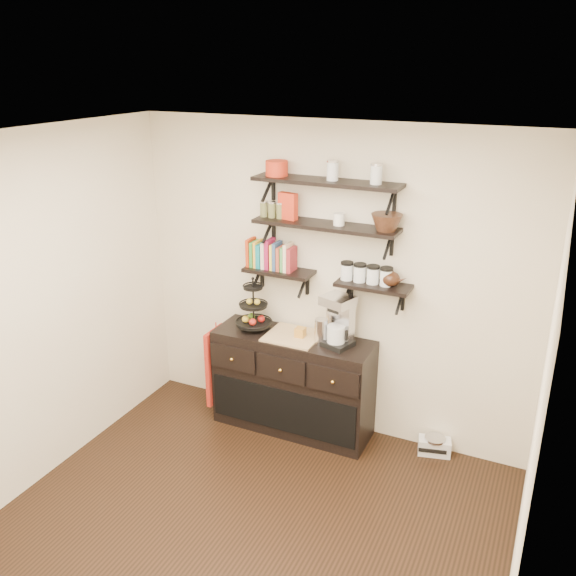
{
  "coord_description": "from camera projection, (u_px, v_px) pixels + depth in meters",
  "views": [
    {
      "loc": [
        1.73,
        -2.79,
        3.14
      ],
      "look_at": [
        -0.11,
        1.15,
        1.49
      ],
      "focal_mm": 38.0,
      "sensor_mm": 36.0,
      "label": 1
    }
  ],
  "objects": [
    {
      "name": "shelf_top",
      "position": [
        326.0,
        182.0,
        4.74
      ],
      "size": [
        1.2,
        0.27,
        0.23
      ],
      "color": "black",
      "rests_on": "back_wall"
    },
    {
      "name": "floor",
      "position": [
        232.0,
        548.0,
        4.16
      ],
      "size": [
        3.5,
        3.5,
        0.0
      ],
      "primitive_type": "plane",
      "color": "black",
      "rests_on": "ground"
    },
    {
      "name": "candle",
      "position": [
        300.0,
        332.0,
        5.17
      ],
      "size": [
        0.08,
        0.08,
        0.08
      ],
      "primitive_type": "cube",
      "color": "#B57B29",
      "rests_on": "sideboard"
    },
    {
      "name": "shelf_low_left",
      "position": [
        279.0,
        272.0,
        5.21
      ],
      "size": [
        0.6,
        0.25,
        0.23
      ],
      "color": "black",
      "rests_on": "back_wall"
    },
    {
      "name": "red_pot",
      "position": [
        277.0,
        168.0,
        4.88
      ],
      "size": [
        0.18,
        0.18,
        0.12
      ],
      "primitive_type": "cylinder",
      "color": "red",
      "rests_on": "shelf_top"
    },
    {
      "name": "glass_canisters",
      "position": [
        366.0,
        275.0,
        4.87
      ],
      "size": [
        0.43,
        0.1,
        0.13
      ],
      "color": "silver",
      "rests_on": "shelf_low_right"
    },
    {
      "name": "shelf_low_right",
      "position": [
        374.0,
        286.0,
        4.87
      ],
      "size": [
        0.6,
        0.25,
        0.23
      ],
      "color": "black",
      "rests_on": "back_wall"
    },
    {
      "name": "cookbooks",
      "position": [
        273.0,
        256.0,
        5.18
      ],
      "size": [
        0.43,
        0.15,
        0.26
      ],
      "color": "#B73412",
      "rests_on": "shelf_low_left"
    },
    {
      "name": "walnut_bowl",
      "position": [
        387.0,
        222.0,
        4.64
      ],
      "size": [
        0.24,
        0.24,
        0.13
      ],
      "primitive_type": null,
      "color": "black",
      "rests_on": "shelf_mid"
    },
    {
      "name": "thermal_carafe",
      "position": [
        321.0,
        331.0,
        5.06
      ],
      "size": [
        0.11,
        0.11,
        0.22
      ],
      "primitive_type": "cylinder",
      "color": "silver",
      "rests_on": "sideboard"
    },
    {
      "name": "recipe_box",
      "position": [
        288.0,
        206.0,
        4.95
      ],
      "size": [
        0.17,
        0.09,
        0.22
      ],
      "primitive_type": "cube",
      "rotation": [
        0.0,
        0.0,
        -0.18
      ],
      "color": "red",
      "rests_on": "shelf_mid"
    },
    {
      "name": "left_wall",
      "position": [
        14.0,
        324.0,
        4.38
      ],
      "size": [
        0.02,
        3.5,
        2.7
      ],
      "primitive_type": "cube",
      "color": "#EEE5CA",
      "rests_on": "ground"
    },
    {
      "name": "shelf_mid",
      "position": [
        325.0,
        226.0,
        4.87
      ],
      "size": [
        1.2,
        0.27,
        0.23
      ],
      "color": "black",
      "rests_on": "back_wall"
    },
    {
      "name": "coffee_maker",
      "position": [
        339.0,
        321.0,
        5.01
      ],
      "size": [
        0.29,
        0.29,
        0.44
      ],
      "rotation": [
        0.0,
        0.0,
        -0.31
      ],
      "color": "black",
      "rests_on": "sideboard"
    },
    {
      "name": "teapot",
      "position": [
        391.0,
        278.0,
        4.78
      ],
      "size": [
        0.21,
        0.16,
        0.14
      ],
      "primitive_type": null,
      "rotation": [
        0.0,
        0.0,
        -0.11
      ],
      "color": "black",
      "rests_on": "shelf_low_right"
    },
    {
      "name": "radio",
      "position": [
        434.0,
        446.0,
        5.13
      ],
      "size": [
        0.29,
        0.21,
        0.16
      ],
      "rotation": [
        0.0,
        0.0,
        0.24
      ],
      "color": "silver",
      "rests_on": "floor"
    },
    {
      "name": "ceiling",
      "position": [
        215.0,
        147.0,
        3.21
      ],
      "size": [
        3.5,
        3.5,
        0.02
      ],
      "primitive_type": "cube",
      "color": "white",
      "rests_on": "back_wall"
    },
    {
      "name": "fruit_stand",
      "position": [
        254.0,
        312.0,
        5.31
      ],
      "size": [
        0.32,
        0.32,
        0.46
      ],
      "rotation": [
        0.0,
        0.0,
        0.31
      ],
      "color": "black",
      "rests_on": "sideboard"
    },
    {
      "name": "ramekins",
      "position": [
        339.0,
        219.0,
        4.8
      ],
      "size": [
        0.09,
        0.09,
        0.1
      ],
      "primitive_type": "cylinder",
      "color": "white",
      "rests_on": "shelf_mid"
    },
    {
      "name": "sideboard",
      "position": [
        293.0,
        383.0,
        5.38
      ],
      "size": [
        1.4,
        0.5,
        0.92
      ],
      "color": "black",
      "rests_on": "floor"
    },
    {
      "name": "back_wall",
      "position": [
        330.0,
        283.0,
        5.17
      ],
      "size": [
        3.5,
        0.02,
        2.7
      ],
      "primitive_type": "cube",
      "color": "#EEE5CA",
      "rests_on": "ground"
    },
    {
      "name": "apron",
      "position": [
        216.0,
        365.0,
        5.56
      ],
      "size": [
        0.04,
        0.31,
        0.71
      ],
      "primitive_type": "cube",
      "color": "maroon",
      "rests_on": "sideboard"
    },
    {
      "name": "right_wall",
      "position": [
        532.0,
        446.0,
        2.99
      ],
      "size": [
        0.02,
        3.5,
        2.7
      ],
      "primitive_type": "cube",
      "color": "#EEE5CA",
      "rests_on": "ground"
    }
  ]
}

